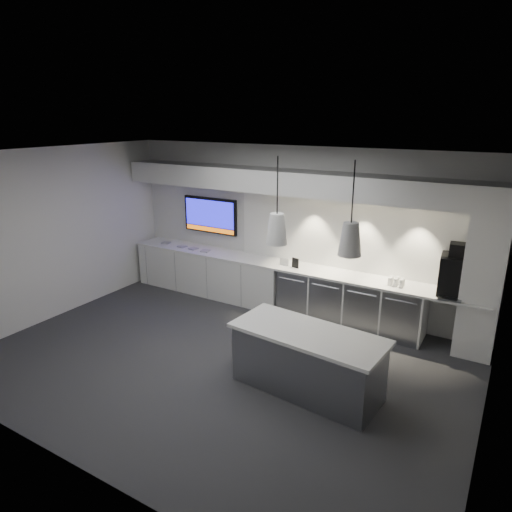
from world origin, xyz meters
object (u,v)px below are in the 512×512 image
Objects in this scene: wall_tv at (210,215)px; coffee_machine at (455,273)px; bin at (242,351)px; island at (307,361)px.

wall_tv reaches higher than coffee_machine.
wall_tv is 2.92× the size of bin.
bin is at bearing 179.49° from island.
wall_tv reaches higher than island.
coffee_machine is (2.48, 2.09, 1.01)m from bin.
coffee_machine is at bearing 40.03° from bin.
island is at bearing -127.86° from coffee_machine.
wall_tv is 3.49m from bin.
coffee_machine is (1.40, 2.20, 0.80)m from island.
island reaches higher than bin.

